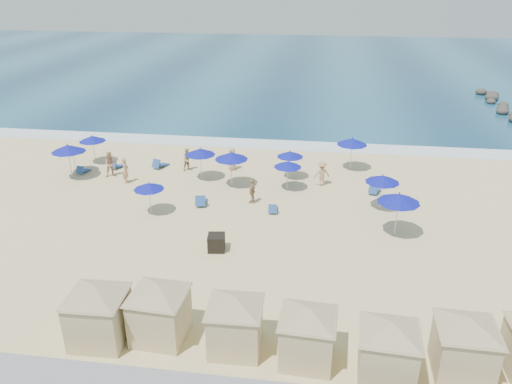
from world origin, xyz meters
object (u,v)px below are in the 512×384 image
Objects in this scene: umbrella_10 at (399,198)px; beachgoer_3 at (322,174)px; umbrella_4 at (200,152)px; umbrella_5 at (231,156)px; umbrella_7 at (288,164)px; beachgoer_5 at (111,164)px; umbrella_2 at (72,149)px; umbrella_8 at (352,141)px; cabana_3 at (308,327)px; beachgoer_1 at (188,160)px; cabana_2 at (235,316)px; cabana_4 at (389,342)px; umbrella_3 at (149,186)px; beachgoer_0 at (126,170)px; trash_bin at (216,243)px; umbrella_1 at (68,148)px; beachgoer_2 at (252,191)px; beachgoer_4 at (232,159)px; cabana_1 at (159,304)px; umbrella_6 at (290,154)px; cabana_0 at (97,306)px; umbrella_0 at (92,139)px; cabana_5 at (466,338)px.

beachgoer_3 is (-4.16, 6.59, -1.43)m from umbrella_10.
umbrella_4 is 2.54m from umbrella_5.
beachgoer_5 is (-12.57, 0.65, -0.91)m from umbrella_7.
umbrella_8 reaches higher than umbrella_2.
cabana_3 is 20.74m from beachgoer_1.
umbrella_2 is 3.00m from beachgoer_5.
cabana_4 reaches higher than cabana_2.
umbrella_3 is 0.79× the size of umbrella_10.
beachgoer_0 is 1.09× the size of beachgoer_1.
trash_bin is 0.51× the size of beachgoer_3.
umbrella_10 is 18.32m from beachgoer_0.
trash_bin is 0.34× the size of umbrella_1.
umbrella_4 is 10.92m from umbrella_8.
beachgoer_4 reaches higher than beachgoer_2.
cabana_1 reaches higher than umbrella_3.
beachgoer_3 is (2.25, -0.92, -0.97)m from umbrella_6.
beachgoer_2 is at bearing 159.35° from umbrella_10.
umbrella_7 is (-2.05, 15.83, 0.33)m from cabana_3.
umbrella_3 is (7.58, -5.58, -0.05)m from umbrella_2.
cabana_4 reaches higher than umbrella_2.
beachgoer_1 is (7.71, 2.70, -1.41)m from umbrella_1.
cabana_3 is 2.60× the size of beachgoer_2.
cabana_0 reaches higher than beachgoer_1.
beachgoer_4 is (-4.31, 3.12, -1.00)m from umbrella_7.
cabana_1 is 2.10× the size of umbrella_3.
cabana_3 is 2.30× the size of beachgoer_0.
beachgoer_1 is 9.85m from beachgoer_3.
cabana_3 is at bearing 0.07° from cabana_0.
cabana_1 reaches higher than umbrella_6.
umbrella_2 is 1.01× the size of umbrella_7.
umbrella_4 is (-5.40, 16.55, 0.55)m from cabana_2.
beachgoer_1 is at bearing 101.76° from cabana_1.
umbrella_0 is 14.02m from beachgoer_2.
cabana_2 is at bearing -56.67° from umbrella_3.
umbrella_10 is 1.59× the size of beachgoer_1.
cabana_0 is 17.74m from beachgoer_5.
umbrella_3 is at bearing 123.33° from cabana_2.
umbrella_5 is 1.49× the size of beachgoer_3.
cabana_5 reaches higher than cabana_2.
cabana_5 is at bearing -34.35° from umbrella_1.
beachgoer_1 is (-3.73, 17.91, -0.73)m from cabana_1.
umbrella_4 is 1.43× the size of beachgoer_1.
cabana_0 is 16.96m from umbrella_7.
beachgoer_0 is 7.61m from beachgoer_4.
umbrella_5 reaches higher than beachgoer_4.
umbrella_4 is 1.13× the size of umbrella_7.
beachgoer_1 is at bearing 94.47° from cabana_0.
umbrella_8 is at bearing 28.63° from umbrella_6.
umbrella_10 reaches higher than beachgoer_2.
beachgoer_1 is (-12.39, 18.85, -0.70)m from cabana_4.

